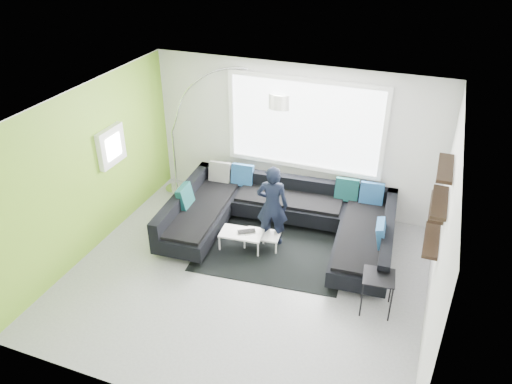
% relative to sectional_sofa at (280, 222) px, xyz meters
% --- Properties ---
extents(ground, '(5.50, 5.50, 0.00)m').
position_rel_sectional_sofa_xyz_m(ground, '(-0.18, -1.17, -0.36)').
color(ground, gray).
rests_on(ground, ground).
extents(room_shell, '(5.54, 5.04, 2.82)m').
position_rel_sectional_sofa_xyz_m(room_shell, '(-0.14, -0.96, 1.44)').
color(room_shell, silver).
rests_on(room_shell, ground).
extents(sectional_sofa, '(4.00, 2.64, 0.83)m').
position_rel_sectional_sofa_xyz_m(sectional_sofa, '(0.00, 0.00, 0.00)').
color(sectional_sofa, black).
rests_on(sectional_sofa, ground).
extents(rug, '(2.63, 2.02, 0.01)m').
position_rel_sectional_sofa_xyz_m(rug, '(-0.01, -0.37, -0.36)').
color(rug, black).
rests_on(rug, ground).
extents(coffee_table, '(0.99, 0.63, 0.31)m').
position_rel_sectional_sofa_xyz_m(coffee_table, '(-0.37, -0.38, -0.21)').
color(coffee_table, white).
rests_on(coffee_table, ground).
extents(arc_lamp, '(2.63, 1.48, 2.63)m').
position_rel_sectional_sofa_xyz_m(arc_lamp, '(-2.56, 0.95, 0.95)').
color(arc_lamp, silver).
rests_on(arc_lamp, ground).
extents(side_table, '(0.49, 0.49, 0.61)m').
position_rel_sectional_sofa_xyz_m(side_table, '(1.87, -1.18, -0.06)').
color(side_table, black).
rests_on(side_table, ground).
extents(person, '(0.67, 0.56, 1.49)m').
position_rel_sectional_sofa_xyz_m(person, '(-0.11, -0.10, 0.38)').
color(person, black).
rests_on(person, ground).
extents(laptop, '(0.48, 0.46, 0.02)m').
position_rel_sectional_sofa_xyz_m(laptop, '(-0.44, -0.44, -0.05)').
color(laptop, black).
rests_on(laptop, coffee_table).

